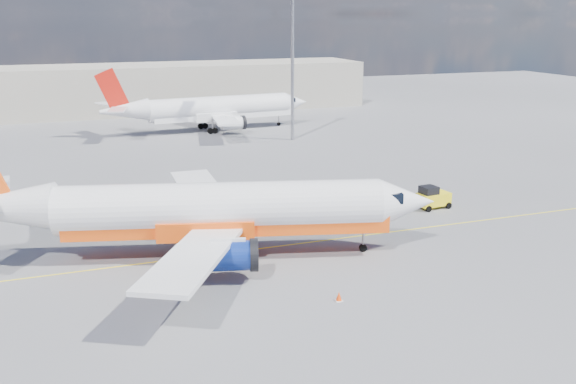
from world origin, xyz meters
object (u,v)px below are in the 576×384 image
object	(u,v)px
main_jet	(205,210)
gse_tug	(432,198)
traffic_cone	(339,296)
second_jet	(213,109)

from	to	relation	value
main_jet	gse_tug	size ratio (longest dim) A/B	11.19
traffic_cone	second_jet	bearing A→B (deg)	83.54
gse_tug	second_jet	bearing A→B (deg)	94.35
second_jet	gse_tug	xyz separation A→B (m)	(8.86, -44.34, -2.22)
main_jet	gse_tug	distance (m)	21.90
second_jet	gse_tug	world-z (taller)	second_jet
main_jet	second_jet	size ratio (longest dim) A/B	1.07
second_jet	gse_tug	distance (m)	45.27
main_jet	traffic_cone	bearing A→B (deg)	-44.57
second_jet	traffic_cone	world-z (taller)	second_jet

